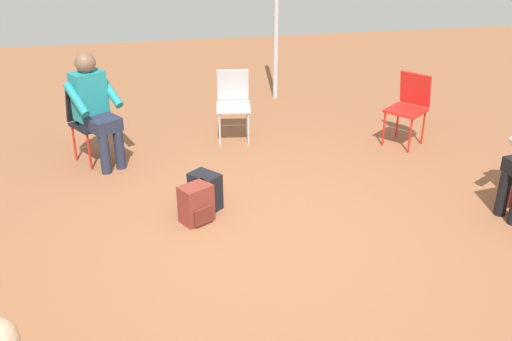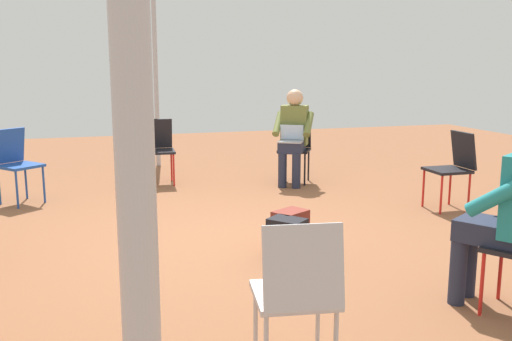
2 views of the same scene
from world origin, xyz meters
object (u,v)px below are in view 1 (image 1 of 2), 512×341
object	(u,v)px
chair_east	(233,100)
backpack_near_laptop_user	(196,206)
person_in_teal	(95,104)
chair_northeast	(89,118)
chair_southeast	(409,104)
backpack_by_empty_chair	(205,193)

from	to	relation	value
chair_east	backpack_near_laptop_user	xyz separation A→B (m)	(-1.90, 0.65, -0.34)
chair_east	backpack_near_laptop_user	bearing A→B (deg)	79.05
backpack_near_laptop_user	person_in_teal	bearing A→B (deg)	31.83
chair_northeast	chair_southeast	xyz separation A→B (m)	(-0.26, -3.68, 0.00)
chair_northeast	backpack_by_empty_chair	bearing A→B (deg)	96.40
chair_east	chair_northeast	bearing A→B (deg)	17.67
chair_east	person_in_teal	xyz separation A→B (m)	(-0.42, 1.57, 0.20)
chair_east	person_in_teal	size ratio (longest dim) A/B	0.69
backpack_by_empty_chair	chair_east	bearing A→B (deg)	-17.99
chair_northeast	backpack_near_laptop_user	bearing A→B (deg)	89.54
chair_northeast	chair_east	world-z (taller)	same
chair_northeast	backpack_by_empty_chair	size ratio (longest dim) A/B	2.36
person_in_teal	backpack_near_laptop_user	world-z (taller)	person_in_teal
chair_northeast	chair_southeast	size ratio (longest dim) A/B	1.00
chair_southeast	chair_east	bearing A→B (deg)	36.69
chair_east	backpack_by_empty_chair	size ratio (longest dim) A/B	2.36
chair_southeast	chair_northeast	bearing A→B (deg)	47.65
chair_southeast	backpack_by_empty_chair	size ratio (longest dim) A/B	2.36
chair_southeast	chair_east	distance (m)	2.09
chair_southeast	person_in_teal	distance (m)	3.60
chair_northeast	backpack_by_empty_chair	xyz separation A→B (m)	(-1.39, -1.12, -0.34)
chair_northeast	person_in_teal	size ratio (longest dim) A/B	0.69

